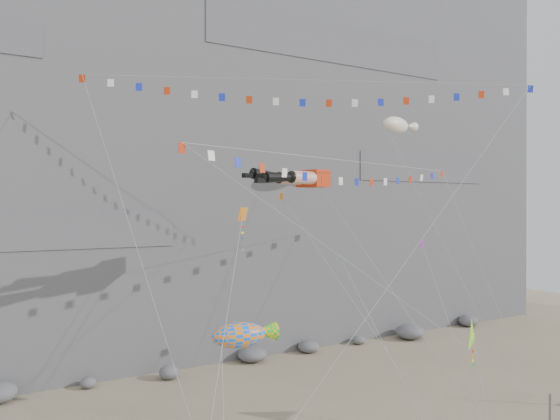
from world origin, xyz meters
The scene contains 12 objects.
cliff centered at (0.00, 32.00, 25.00)m, with size 80.00×28.00×50.00m, color slate.
talus_boulders centered at (0.00, 17.00, 0.60)m, with size 60.00×3.00×1.20m, color slate, non-canonical shape.
legs_kite centered at (-1.98, 6.73, 15.77)m, with size 8.49×16.64×22.11m.
flag_banner_upper centered at (0.25, 7.42, 23.04)m, with size 30.34×18.76×28.81m.
flag_banner_lower centered at (1.43, 4.93, 16.98)m, with size 28.18×10.54×21.74m.
harlequin_kite centered at (-8.84, 1.30, 13.25)m, with size 6.15×6.75×15.44m.
fish_windsock centered at (-10.08, -0.77, 7.15)m, with size 4.81×5.23×8.75m.
delta_kite centered at (4.95, -2.94, 5.64)m, with size 4.28×4.97×7.77m.
blimp_windsock centered at (11.25, 10.82, 21.01)m, with size 4.61×13.68×24.33m.
small_kite_a centered at (-1.92, 8.26, 14.17)m, with size 2.57×16.28×21.39m.
small_kite_b centered at (8.01, 4.35, 10.77)m, with size 6.37×11.82×16.62m.
small_kite_c centered at (-1.29, 2.06, 10.11)m, with size 1.15×9.07×13.30m.
Camera 1 is at (-22.44, -25.80, 13.73)m, focal length 35.00 mm.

